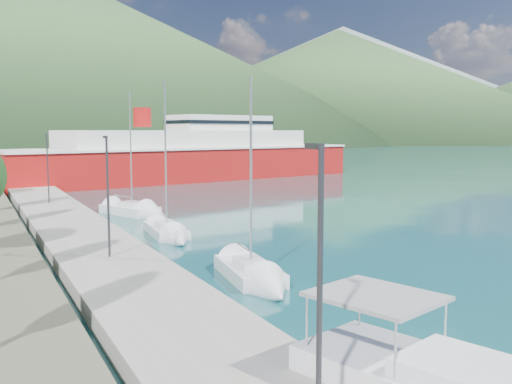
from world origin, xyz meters
TOP-DOWN VIEW (x-y plane):
  - ground at (0.00, 120.00)m, footprint 1400.00×1400.00m
  - quay at (-9.00, 26.00)m, footprint 5.00×88.00m
  - hills_far at (138.59, 618.73)m, footprint 1480.00×900.00m
  - hills_near at (98.04, 372.50)m, footprint 1010.00×520.00m
  - lamp_posts at (-9.00, 14.17)m, footprint 0.15×43.84m
  - sailboat_near at (-3.47, 6.66)m, footprint 3.21×7.52m
  - sailboat_mid at (-3.42, 19.48)m, footprint 2.74×7.93m
  - sailboat_far at (-2.35, 30.31)m, footprint 5.07×8.13m
  - ferry at (13.87, 62.87)m, footprint 55.64×23.00m

SIDE VIEW (x-z plane):
  - ground at x=0.00m, z-range 0.00..0.00m
  - sailboat_mid at x=-3.42m, z-range -5.32..5.87m
  - sailboat_near at x=-3.47m, z-range -4.94..5.52m
  - sailboat_far at x=-2.35m, z-range -5.38..6.02m
  - quay at x=-9.00m, z-range 0.00..0.80m
  - ferry at x=13.87m, z-range -2.12..8.70m
  - lamp_posts at x=-9.00m, z-range 1.05..7.11m
  - hills_near at x=98.04m, z-range -8.32..106.68m
  - hills_far at x=138.59m, z-range -12.61..167.39m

